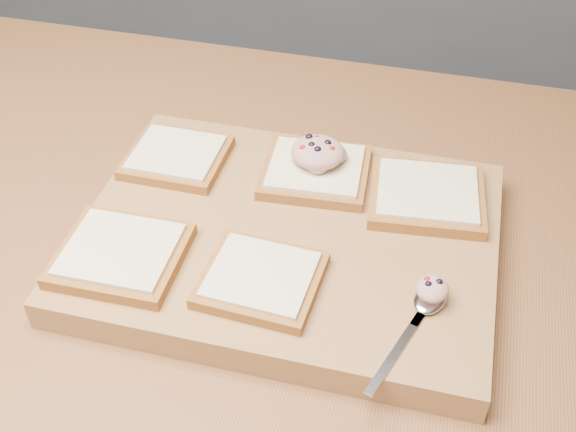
# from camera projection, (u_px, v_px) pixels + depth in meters

# --- Properties ---
(back_counter) EXTENTS (3.60, 0.62, 0.94)m
(back_counter) POSITION_uv_depth(u_px,v_px,m) (428.00, 22.00, 2.17)
(back_counter) COLOR slate
(back_counter) RESTS_ON ground
(cutting_board) EXTENTS (0.46, 0.35, 0.04)m
(cutting_board) POSITION_uv_depth(u_px,v_px,m) (288.00, 240.00, 0.82)
(cutting_board) COLOR #A07344
(cutting_board) RESTS_ON island_counter
(bread_far_left) EXTENTS (0.12, 0.11, 0.02)m
(bread_far_left) POSITION_uv_depth(u_px,v_px,m) (177.00, 157.00, 0.90)
(bread_far_left) COLOR brown
(bread_far_left) RESTS_ON cutting_board
(bread_far_center) EXTENTS (0.13, 0.12, 0.02)m
(bread_far_center) POSITION_uv_depth(u_px,v_px,m) (315.00, 171.00, 0.88)
(bread_far_center) COLOR brown
(bread_far_center) RESTS_ON cutting_board
(bread_far_right) EXTENTS (0.14, 0.13, 0.02)m
(bread_far_right) POSITION_uv_depth(u_px,v_px,m) (427.00, 195.00, 0.84)
(bread_far_right) COLOR brown
(bread_far_right) RESTS_ON cutting_board
(bread_near_left) EXTENTS (0.13, 0.12, 0.02)m
(bread_near_left) POSITION_uv_depth(u_px,v_px,m) (121.00, 254.00, 0.77)
(bread_near_left) COLOR brown
(bread_near_left) RESTS_ON cutting_board
(bread_near_center) EXTENTS (0.13, 0.12, 0.02)m
(bread_near_center) POSITION_uv_depth(u_px,v_px,m) (261.00, 279.00, 0.74)
(bread_near_center) COLOR brown
(bread_near_center) RESTS_ON cutting_board
(tuna_salad_dollop) EXTENTS (0.07, 0.06, 0.03)m
(tuna_salad_dollop) POSITION_uv_depth(u_px,v_px,m) (318.00, 152.00, 0.86)
(tuna_salad_dollop) COLOR tan
(tuna_salad_dollop) RESTS_ON bread_far_center
(spoon) EXTENTS (0.07, 0.15, 0.01)m
(spoon) POSITION_uv_depth(u_px,v_px,m) (425.00, 306.00, 0.72)
(spoon) COLOR silver
(spoon) RESTS_ON cutting_board
(spoon_salad) EXTENTS (0.03, 0.04, 0.02)m
(spoon_salad) POSITION_uv_depth(u_px,v_px,m) (432.00, 288.00, 0.72)
(spoon_salad) COLOR tan
(spoon_salad) RESTS_ON spoon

